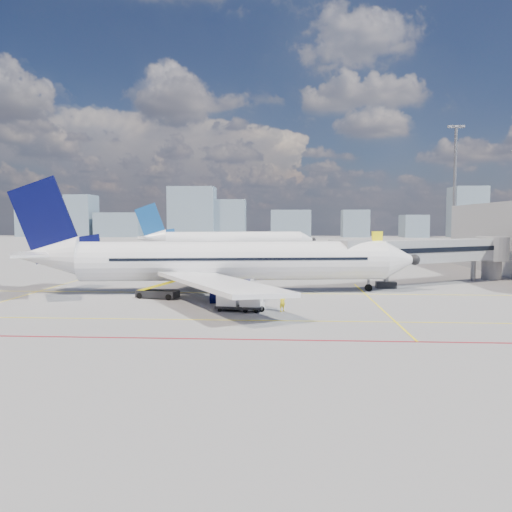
{
  "coord_description": "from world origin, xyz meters",
  "views": [
    {
      "loc": [
        5.92,
        -42.54,
        7.37
      ],
      "look_at": [
        3.06,
        5.51,
        4.0
      ],
      "focal_mm": 35.0,
      "sensor_mm": 36.0,
      "label": 1
    }
  ],
  "objects": [
    {
      "name": "floodlight_mast_ne",
      "position": [
        38.0,
        55.0,
        13.59
      ],
      "size": [
        3.2,
        0.61,
        25.45
      ],
      "color": "slate",
      "rests_on": "ground"
    },
    {
      "name": "cargo_dolly",
      "position": [
        2.19,
        -2.08,
        1.17
      ],
      "size": [
        4.1,
        2.25,
        2.14
      ],
      "rotation": [
        0.0,
        0.0,
        -0.14
      ],
      "color": "black",
      "rests_on": "ground"
    },
    {
      "name": "second_aircraft",
      "position": [
        -6.62,
        62.7,
        3.22
      ],
      "size": [
        38.15,
        32.86,
        11.25
      ],
      "rotation": [
        0.0,
        0.0,
        0.22
      ],
      "color": "white",
      "rests_on": "ground"
    },
    {
      "name": "belt_loader",
      "position": [
        -6.14,
        4.0,
        0.61
      ],
      "size": [
        5.87,
        2.67,
        2.36
      ],
      "rotation": [
        0.0,
        0.0,
        -0.25
      ],
      "color": "black",
      "rests_on": "ground"
    },
    {
      "name": "ramp_worker",
      "position": [
        5.69,
        -2.16,
        0.87
      ],
      "size": [
        0.74,
        0.75,
        1.75
      ],
      "primitive_type": "imported",
      "rotation": [
        0.0,
        0.0,
        0.82
      ],
      "color": "yellow",
      "rests_on": "ground"
    },
    {
      "name": "jet_bridge",
      "position": [
        23.51,
        16.91,
        3.74
      ],
      "size": [
        23.55,
        15.78,
        6.3
      ],
      "color": "#92959A",
      "rests_on": "ground"
    },
    {
      "name": "baggage_tug",
      "position": [
        3.11,
        -2.23,
        0.63
      ],
      "size": [
        2.09,
        1.57,
        1.31
      ],
      "rotation": [
        0.0,
        0.0,
        0.26
      ],
      "color": "white",
      "rests_on": "ground"
    },
    {
      "name": "main_aircraft",
      "position": [
        -1.11,
        8.22,
        3.22
      ],
      "size": [
        41.9,
        36.42,
        12.27
      ],
      "rotation": [
        0.0,
        0.0,
        0.12
      ],
      "color": "white",
      "rests_on": "ground"
    },
    {
      "name": "distant_skyline",
      "position": [
        -10.55,
        190.0,
        9.27
      ],
      "size": [
        245.05,
        15.77,
        23.37
      ],
      "color": "slate",
      "rests_on": "ground"
    },
    {
      "name": "apron_markings",
      "position": [
        -0.58,
        -3.91,
        0.01
      ],
      "size": [
        90.0,
        35.12,
        0.01
      ],
      "color": "yellow",
      "rests_on": "ground"
    },
    {
      "name": "ground",
      "position": [
        0.0,
        0.0,
        0.0
      ],
      "size": [
        420.0,
        420.0,
        0.0
      ],
      "primitive_type": "plane",
      "color": "gray",
      "rests_on": "ground"
    }
  ]
}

